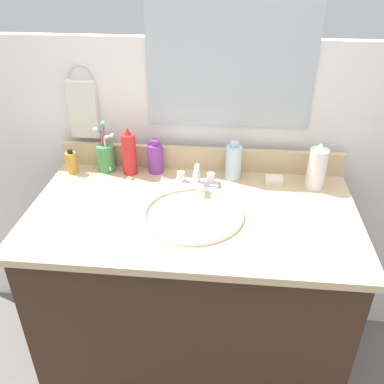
% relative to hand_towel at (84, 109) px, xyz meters
% --- Properties ---
extents(ground_plane, '(6.00, 6.00, 0.00)m').
position_rel_hand_towel_xyz_m(ground_plane, '(0.45, -0.32, -1.03)').
color(ground_plane, '#66605B').
extents(vanity_cabinet, '(1.06, 0.57, 0.79)m').
position_rel_hand_towel_xyz_m(vanity_cabinet, '(0.45, -0.32, -0.64)').
color(vanity_cabinet, '#382316').
rests_on(vanity_cabinet, ground_plane).
extents(countertop, '(1.10, 0.62, 0.03)m').
position_rel_hand_towel_xyz_m(countertop, '(0.45, -0.32, -0.23)').
color(countertop, '#D1B284').
rests_on(countertop, vanity_cabinet).
extents(backsplash, '(1.10, 0.02, 0.09)m').
position_rel_hand_towel_xyz_m(backsplash, '(0.45, -0.02, -0.17)').
color(backsplash, '#D1B284').
rests_on(backsplash, countertop).
extents(back_wall, '(2.20, 0.04, 1.30)m').
position_rel_hand_towel_xyz_m(back_wall, '(0.45, 0.04, -0.38)').
color(back_wall, white).
rests_on(back_wall, ground_plane).
extents(mirror_panel, '(0.60, 0.01, 0.56)m').
position_rel_hand_towel_xyz_m(mirror_panel, '(0.55, 0.02, 0.23)').
color(mirror_panel, '#B2BCC6').
extents(towel_ring, '(0.10, 0.01, 0.10)m').
position_rel_hand_towel_xyz_m(towel_ring, '(0.00, 0.02, 0.12)').
color(towel_ring, silver).
extents(hand_towel, '(0.11, 0.04, 0.22)m').
position_rel_hand_towel_xyz_m(hand_towel, '(0.00, 0.00, 0.00)').
color(hand_towel, silver).
extents(sink_basin, '(0.35, 0.35, 0.11)m').
position_rel_hand_towel_xyz_m(sink_basin, '(0.45, -0.35, -0.25)').
color(sink_basin, white).
rests_on(sink_basin, countertop).
extents(faucet, '(0.16, 0.10, 0.08)m').
position_rel_hand_towel_xyz_m(faucet, '(0.45, -0.15, -0.19)').
color(faucet, silver).
rests_on(faucet, countertop).
extents(bottle_cream_purple, '(0.06, 0.06, 0.13)m').
position_rel_hand_towel_xyz_m(bottle_cream_purple, '(0.28, -0.06, -0.16)').
color(bottle_cream_purple, '#7A3899').
rests_on(bottle_cream_purple, countertop).
extents(bottle_oil_amber, '(0.04, 0.04, 0.10)m').
position_rel_hand_towel_xyz_m(bottle_oil_amber, '(-0.04, -0.10, -0.18)').
color(bottle_oil_amber, gold).
rests_on(bottle_oil_amber, countertop).
extents(bottle_gel_clear, '(0.06, 0.06, 0.15)m').
position_rel_hand_towel_xyz_m(bottle_gel_clear, '(0.58, -0.09, -0.15)').
color(bottle_gel_clear, silver).
rests_on(bottle_gel_clear, countertop).
extents(bottle_lotion_white, '(0.07, 0.07, 0.17)m').
position_rel_hand_towel_xyz_m(bottle_lotion_white, '(0.88, -0.13, -0.14)').
color(bottle_lotion_white, white).
rests_on(bottle_lotion_white, countertop).
extents(bottle_spray_red, '(0.05, 0.05, 0.19)m').
position_rel_hand_towel_xyz_m(bottle_spray_red, '(0.19, -0.09, -0.14)').
color(bottle_spray_red, red).
rests_on(bottle_spray_red, countertop).
extents(cup_green, '(0.08, 0.07, 0.20)m').
position_rel_hand_towel_xyz_m(cup_green, '(0.09, -0.07, -0.16)').
color(cup_green, '#3F8C47').
rests_on(cup_green, countertop).
extents(soap_bar, '(0.06, 0.04, 0.02)m').
position_rel_hand_towel_xyz_m(soap_bar, '(0.73, -0.11, -0.21)').
color(soap_bar, white).
rests_on(soap_bar, countertop).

